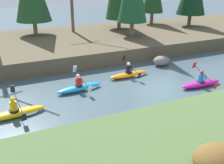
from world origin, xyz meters
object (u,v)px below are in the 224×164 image
object	(u,v)px
kayaker_lead	(201,83)
boulder_midstream	(162,61)
kayaker_middle	(130,74)
kayaker_trailing	(81,87)
kayaker_far_back	(18,112)

from	to	relation	value
kayaker_lead	boulder_midstream	bearing A→B (deg)	90.41
kayaker_middle	kayaker_trailing	distance (m)	3.62
kayaker_lead	kayaker_middle	world-z (taller)	same
kayaker_middle	boulder_midstream	bearing A→B (deg)	15.54
kayaker_lead	kayaker_far_back	xyz separation A→B (m)	(-10.19, 0.81, -0.02)
kayaker_middle	kayaker_trailing	bearing A→B (deg)	-171.82
kayaker_lead	boulder_midstream	size ratio (longest dim) A/B	2.19
kayaker_trailing	kayaker_far_back	distance (m)	3.93
kayaker_lead	kayaker_trailing	bearing A→B (deg)	161.17
kayaker_trailing	boulder_midstream	bearing A→B (deg)	8.04
kayaker_lead	kayaker_far_back	world-z (taller)	same
kayaker_far_back	boulder_midstream	xyz separation A→B (m)	(10.25, 3.37, 0.16)
kayaker_far_back	kayaker_middle	bearing A→B (deg)	11.24
kayaker_middle	kayaker_far_back	size ratio (longest dim) A/B	1.00
kayaker_trailing	boulder_midstream	world-z (taller)	kayaker_trailing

